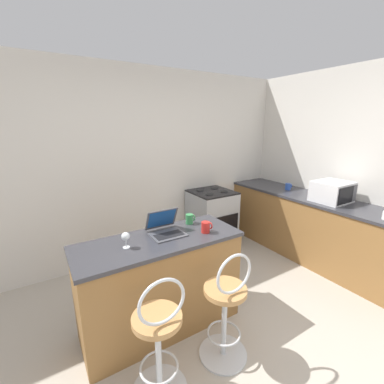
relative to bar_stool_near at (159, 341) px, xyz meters
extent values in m
plane|color=#ADA393|center=(0.71, -0.23, -0.45)|extent=(20.00, 20.00, 0.00)
cube|color=silver|center=(0.71, 2.02, 0.85)|extent=(12.00, 0.06, 2.60)
cube|color=olive|center=(0.29, 0.59, -0.02)|extent=(1.44, 0.54, 0.86)
cube|color=#333338|center=(0.29, 0.59, 0.43)|extent=(1.47, 0.57, 0.03)
cube|color=olive|center=(2.67, 0.63, -0.02)|extent=(0.63, 2.72, 0.86)
cube|color=#333338|center=(2.67, 0.63, 0.43)|extent=(0.66, 2.75, 0.03)
cylinder|color=silver|center=(0.00, 0.02, -0.14)|extent=(0.04, 0.04, 0.60)
torus|color=silver|center=(0.00, 0.02, -0.23)|extent=(0.28, 0.28, 0.02)
cylinder|color=#B7844C|center=(0.00, 0.02, 0.17)|extent=(0.34, 0.34, 0.04)
torus|color=silver|center=(0.00, -0.08, 0.36)|extent=(0.32, 0.02, 0.32)
cylinder|color=silver|center=(0.58, 0.02, -0.44)|extent=(0.40, 0.40, 0.02)
cylinder|color=silver|center=(0.58, 0.02, -0.14)|extent=(0.04, 0.04, 0.60)
torus|color=silver|center=(0.58, 0.02, -0.23)|extent=(0.28, 0.28, 0.02)
cylinder|color=#B7844C|center=(0.58, 0.02, 0.17)|extent=(0.34, 0.34, 0.04)
torus|color=silver|center=(0.58, -0.08, 0.36)|extent=(0.32, 0.02, 0.32)
cube|color=#47474C|center=(0.39, 0.61, 0.45)|extent=(0.30, 0.23, 0.01)
cube|color=black|center=(0.39, 0.60, 0.46)|extent=(0.26, 0.13, 0.00)
cube|color=#47474C|center=(0.39, 0.75, 0.56)|extent=(0.30, 0.10, 0.20)
cube|color=#19478C|center=(0.39, 0.74, 0.57)|extent=(0.27, 0.08, 0.17)
cube|color=silver|center=(2.66, 0.45, 0.58)|extent=(0.45, 0.38, 0.26)
cube|color=black|center=(2.62, 0.25, 0.58)|extent=(0.31, 0.01, 0.21)
cube|color=#4C4C51|center=(2.82, 0.25, 0.58)|extent=(0.09, 0.01, 0.21)
cube|color=#9EA3A8|center=(1.64, 1.67, -0.01)|extent=(0.60, 0.60, 0.88)
cube|color=black|center=(1.64, 1.36, -0.05)|extent=(0.51, 0.01, 0.40)
cube|color=black|center=(1.64, 1.67, 0.44)|extent=(0.60, 0.60, 0.02)
cylinder|color=black|center=(1.51, 1.55, 0.45)|extent=(0.11, 0.11, 0.01)
cylinder|color=black|center=(1.78, 1.55, 0.45)|extent=(0.11, 0.11, 0.01)
cylinder|color=black|center=(1.51, 1.79, 0.45)|extent=(0.11, 0.11, 0.01)
cylinder|color=black|center=(1.78, 1.79, 0.45)|extent=(0.11, 0.11, 0.01)
cylinder|color=red|center=(0.71, 0.49, 0.50)|extent=(0.08, 0.08, 0.10)
torus|color=red|center=(0.77, 0.49, 0.50)|extent=(0.01, 0.07, 0.07)
cylinder|color=#2D51AD|center=(2.69, 1.14, 0.50)|extent=(0.08, 0.08, 0.10)
torus|color=#2D51AD|center=(2.74, 1.14, 0.50)|extent=(0.01, 0.06, 0.06)
cylinder|color=silver|center=(-0.01, 0.58, 0.45)|extent=(0.06, 0.06, 0.00)
cylinder|color=silver|center=(-0.01, 0.58, 0.49)|extent=(0.01, 0.01, 0.07)
sphere|color=silver|center=(-0.01, 0.58, 0.55)|extent=(0.07, 0.07, 0.07)
cylinder|color=#338447|center=(0.70, 0.75, 0.50)|extent=(0.07, 0.07, 0.10)
torus|color=#338447|center=(0.74, 0.75, 0.50)|extent=(0.01, 0.06, 0.06)
camera|label=1|loc=(-0.55, -1.32, 1.42)|focal=24.00mm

